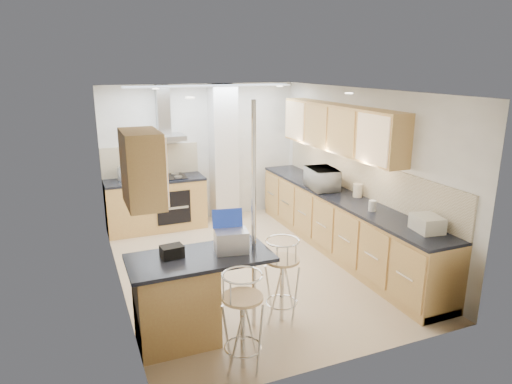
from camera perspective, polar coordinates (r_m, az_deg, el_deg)
name	(u,v)px	position (r m, az deg, el deg)	size (l,w,h in m)	color
ground	(250,266)	(6.71, -0.73, -9.28)	(4.80, 4.80, 0.00)	#D2B68C
room_shell	(261,156)	(6.68, 0.63, 4.54)	(3.64, 4.84, 2.51)	silver
right_counter	(340,223)	(7.18, 10.47, -3.87)	(0.63, 4.40, 0.92)	tan
back_counter	(156,204)	(8.21, -12.39, -1.47)	(1.70, 0.63, 0.92)	tan
peninsula	(201,297)	(4.95, -6.84, -12.88)	(1.47, 0.72, 0.94)	tan
microwave	(322,179)	(7.28, 8.30, 1.65)	(0.60, 0.41, 0.33)	silver
laptop	(231,241)	(4.79, -3.11, -6.14)	(0.34, 0.25, 0.23)	#ABADB4
bag	(172,251)	(4.74, -10.46, -7.31)	(0.22, 0.16, 0.12)	black
bar_stool_near	(243,321)	(4.46, -1.66, -15.88)	(0.41, 0.41, 1.00)	tan
bar_stool_end	(282,280)	(5.21, 3.27, -10.97)	(0.41, 0.41, 0.99)	tan
jar_a	(319,177)	(7.71, 7.91, 1.93)	(0.12, 0.12, 0.20)	beige
jar_b	(322,176)	(7.87, 8.23, 1.96)	(0.11, 0.11, 0.14)	beige
jar_c	(358,190)	(6.96, 12.59, 0.20)	(0.14, 0.14, 0.20)	beige
jar_d	(372,206)	(6.34, 14.33, -1.68)	(0.10, 0.10, 0.15)	silver
bread_bin	(427,223)	(5.78, 20.62, -3.70)	(0.28, 0.36, 0.19)	beige
kettle	(122,174)	(8.08, -16.39, 2.21)	(0.16, 0.16, 0.24)	#A8AAAC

